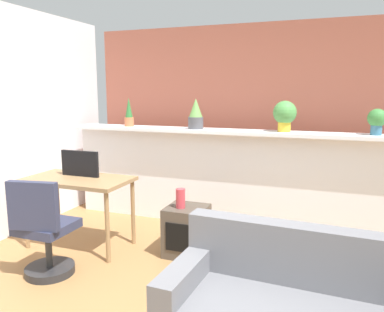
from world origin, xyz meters
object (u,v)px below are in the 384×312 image
Objects in this scene: potted_plant_1 at (196,115)px; tv_monitor at (80,163)px; potted_plant_3 at (377,120)px; office_chair at (44,235)px; potted_plant_2 at (285,114)px; desk at (79,186)px; vase_on_shelf at (181,198)px; side_cube_shelf at (186,231)px; potted_plant_0 at (129,114)px.

tv_monitor is (-0.94, -1.04, -0.48)m from potted_plant_1.
potted_plant_1 is 0.83× the size of tv_monitor.
office_chair is at bearing -146.13° from potted_plant_3.
desk is at bearing -149.32° from potted_plant_2.
tv_monitor is at bearing -176.31° from vase_on_shelf.
potted_plant_0 is at bearing 141.09° from side_cube_shelf.
potted_plant_2 is at bearing 49.53° from vase_on_shelf.
potted_plant_0 is 1.91× the size of vase_on_shelf.
potted_plant_0 is 1.33m from desk.
potted_plant_0 is 1.67m from vase_on_shelf.
side_cube_shelf is (1.17, -0.94, -1.11)m from potted_plant_0.
side_cube_shelf is 2.56× the size of vase_on_shelf.
tv_monitor is 1.17m from vase_on_shelf.
tv_monitor is at bearing 102.08° from office_chair.
potted_plant_1 is at bearing -0.79° from potted_plant_0.
potted_plant_1 is 1.25m from vase_on_shelf.
potted_plant_0 is at bearing 138.85° from vase_on_shelf.
desk is (-2.90, -1.16, -0.69)m from potted_plant_3.
potted_plant_1 is 2.00m from potted_plant_3.
potted_plant_1 reaches higher than potted_plant_2.
potted_plant_3 is 0.30× the size of office_chair.
desk is 1.11m from vase_on_shelf.
potted_plant_2 is 0.94m from potted_plant_3.
desk reaches higher than vase_on_shelf.
vase_on_shelf is (0.19, -0.96, -0.77)m from potted_plant_1.
potted_plant_0 is 1.15m from tv_monitor.
desk reaches higher than side_cube_shelf.
desk is at bearing -88.95° from potted_plant_0.
desk is (0.02, -1.13, -0.69)m from potted_plant_0.
potted_plant_0 reaches higher than side_cube_shelf.
potted_plant_1 reaches higher than potted_plant_3.
vase_on_shelf is (1.10, 0.15, -0.07)m from desk.
desk is at bearing -170.63° from side_cube_shelf.
tv_monitor reaches higher than vase_on_shelf.
potted_plant_3 is (2.92, 0.03, -0.01)m from potted_plant_0.
potted_plant_2 is 2.79m from office_chair.
potted_plant_2 is 0.38× the size of office_chair.
potted_plant_3 reaches higher than side_cube_shelf.
potted_plant_3 is at bearing 29.01° from side_cube_shelf.
desk is at bearing 101.06° from office_chair.
potted_plant_1 is 2.20m from office_chair.
side_cube_shelf is at bearing -75.63° from potted_plant_1.
potted_plant_0 is 0.41× the size of office_chair.
office_chair reaches higher than vase_on_shelf.
office_chair is at bearing -138.66° from vase_on_shelf.
potted_plant_3 is at bearing 29.24° from vase_on_shelf.
potted_plant_0 is 0.93m from potted_plant_1.
office_chair is at bearing -113.08° from potted_plant_1.
potted_plant_0 reaches higher than tv_monitor.
tv_monitor reaches higher than desk.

